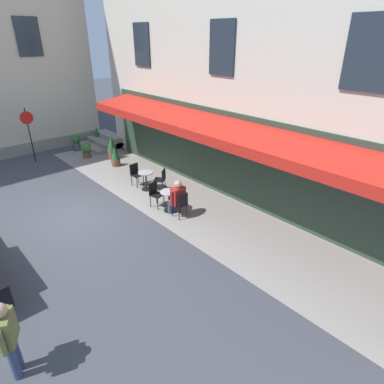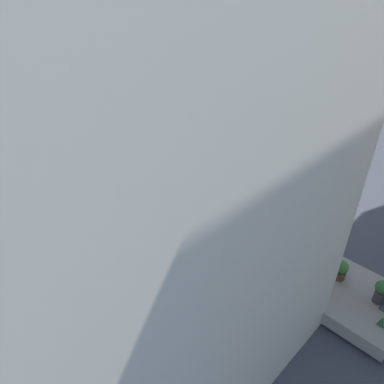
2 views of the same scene
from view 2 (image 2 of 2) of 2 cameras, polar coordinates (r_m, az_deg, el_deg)
The scene contains 21 objects.
ground_plane at distance 17.73m, azimuth 10.88°, elevation 0.59°, with size 70.00×70.00×0.00m, color #42444C.
sidewalk_cafe_terrace at distance 17.39m, azimuth -4.47°, elevation 0.46°, with size 20.50×3.20×0.01m, color gray.
back_alley_steps at distance 12.20m, azimuth 24.11°, elevation -18.29°, with size 2.40×1.75×0.60m.
cafe_table_near_entrance at distance 22.39m, azimuth -14.71°, elevation 8.44°, with size 0.60×0.60×0.75m.
cafe_chair_black_back_row at distance 22.92m, azimuth -15.34°, elevation 9.06°, with size 0.46×0.46×0.91m.
cafe_chair_black_kerbside at distance 21.85m, azimuth -13.88°, elevation 8.13°, with size 0.41×0.41×0.91m.
cafe_table_mid_terrace at distance 15.27m, azimuth 5.43°, elevation -2.37°, with size 0.60×0.60×0.75m.
cafe_chair_black_facing_street at distance 14.97m, azimuth 7.43°, elevation -3.06°, with size 0.44×0.44×0.91m.
cafe_chair_black_corner_left at distance 15.27m, azimuth 3.07°, elevation -2.01°, with size 0.56×0.56×0.91m.
cafe_table_streetside at distance 16.63m, azimuth 1.14°, elevation 0.94°, with size 0.60×0.60×0.75m.
cafe_chair_black_by_window at distance 16.98m, azimuth -0.41°, elevation 1.87°, with size 0.41×0.41×0.91m.
cafe_chair_black_corner_right at distance 16.34m, azimuth 3.06°, elevation 0.50°, with size 0.48×0.48×0.91m.
seated_patron_in_red at distance 16.77m, azimuth 0.11°, elevation 2.07°, with size 0.55×0.67×1.32m.
seated_companion_in_grey at distance 21.96m, azimuth -14.23°, elevation 8.65°, with size 0.56×0.68×1.32m.
walking_pedestrian_in_olive at distance 22.13m, azimuth 6.26°, elevation 10.36°, with size 0.62×0.45×1.65m.
potted_plant_under_sign at distance 13.63m, azimuth 14.39°, elevation -8.48°, with size 0.41×0.41×0.94m.
potted_plant_mid_terrace at distance 13.45m, azimuth 22.85°, elevation -11.38°, with size 0.49×0.49×0.75m.
potted_plant_entrance_right at distance 12.96m, azimuth 17.26°, elevation -10.81°, with size 0.46×0.46×1.20m.
potted_plant_entrance_left at distance 13.11m, azimuth 28.23°, elevation -13.86°, with size 0.46×0.46×0.87m.
potted_plant_by_steps at distance 12.05m, azimuth 27.88°, elevation -18.82°, with size 0.37×0.37×0.93m.
parked_car_black at distance 20.82m, azimuth 14.68°, elevation 7.28°, with size 4.32×1.84×1.33m.
Camera 2 is at (8.18, -12.82, 9.11)m, focal length 33.10 mm.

